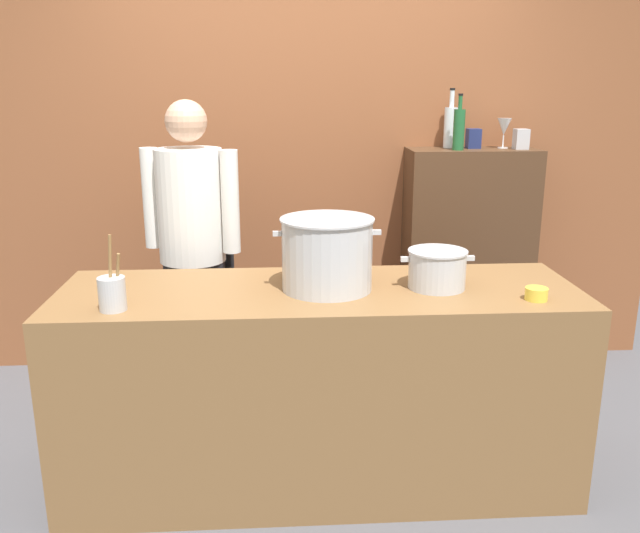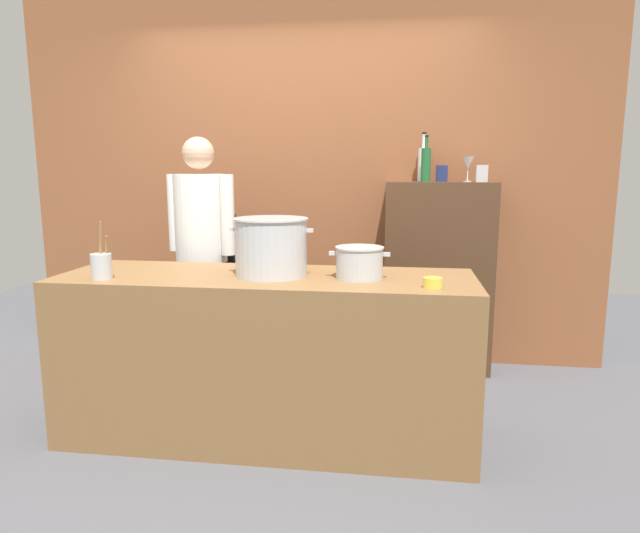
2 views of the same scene
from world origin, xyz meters
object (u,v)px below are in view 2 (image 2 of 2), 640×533
spice_tin_silver (481,174)px  chef (202,243)px  stockpot_large (271,247)px  wine_glass_wide (468,164)px  wine_bottle_green (426,164)px  spice_tin_navy (442,173)px  stockpot_small (359,262)px  wine_bottle_clear (423,164)px  utensil_crock (101,266)px  butter_jar (433,283)px

spice_tin_silver → chef: bearing=-167.3°
stockpot_large → wine_glass_wide: bearing=47.1°
wine_bottle_green → spice_tin_navy: 0.16m
stockpot_small → wine_bottle_green: size_ratio=0.99×
wine_bottle_clear → wine_glass_wide: 0.31m
wine_bottle_clear → spice_tin_navy: (0.13, -0.04, -0.07)m
wine_bottle_green → stockpot_small: bearing=-108.0°
utensil_crock → stockpot_large: bearing=14.5°
stockpot_small → wine_bottle_green: bearing=72.0°
spice_tin_silver → stockpot_small: bearing=-122.6°
wine_bottle_clear → wine_bottle_green: (0.01, -0.14, -0.00)m
wine_bottle_clear → wine_bottle_green: bearing=-85.1°
stockpot_large → utensil_crock: 0.87m
stockpot_large → butter_jar: (0.83, -0.20, -0.13)m
stockpot_large → wine_bottle_clear: bearing=57.0°
butter_jar → spice_tin_silver: bearing=74.1°
stockpot_small → spice_tin_navy: (0.48, 1.23, 0.44)m
chef → utensil_crock: (-0.19, -0.95, 0.00)m
utensil_crock → wine_glass_wide: 2.48m
chef → utensil_crock: chef is taller
stockpot_small → butter_jar: stockpot_small is taller
butter_jar → wine_glass_wide: (0.30, 1.41, 0.56)m
chef → utensil_crock: size_ratio=5.63×
utensil_crock → wine_bottle_clear: wine_bottle_clear is taller
wine_bottle_green → butter_jar: bearing=-90.4°
chef → butter_jar: 1.74m
wine_bottle_green → spice_tin_navy: size_ratio=2.77×
wine_glass_wide → spice_tin_navy: wine_glass_wide is taller
wine_bottle_green → utensil_crock: bearing=-141.3°
chef → wine_glass_wide: chef is taller
stockpot_small → chef: bearing=146.1°
wine_bottle_green → spice_tin_navy: (0.12, 0.10, -0.06)m
stockpot_small → wine_bottle_green: wine_bottle_green is taller
spice_tin_navy → butter_jar: bearing=-95.0°
stockpot_large → wine_bottle_green: bearing=53.4°
stockpot_large → wine_glass_wide: size_ratio=2.58×
utensil_crock → spice_tin_navy: bearing=38.8°
chef → stockpot_small: (1.11, -0.75, 0.02)m
chef → spice_tin_navy: (1.60, 0.48, 0.46)m
wine_glass_wide → spice_tin_navy: 0.19m
butter_jar → wine_bottle_green: bearing=89.6°
butter_jar → wine_bottle_clear: (-0.00, 1.46, 0.57)m
wine_glass_wide → spice_tin_navy: bearing=178.1°
butter_jar → spice_tin_navy: spice_tin_navy is taller
chef → spice_tin_silver: size_ratio=14.40×
wine_bottle_clear → wine_bottle_green: 0.14m
chef → wine_bottle_green: wine_bottle_green is taller
spice_tin_navy → wine_bottle_clear: bearing=161.2°
utensil_crock → wine_glass_wide: size_ratio=1.70×
utensil_crock → spice_tin_navy: 2.34m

